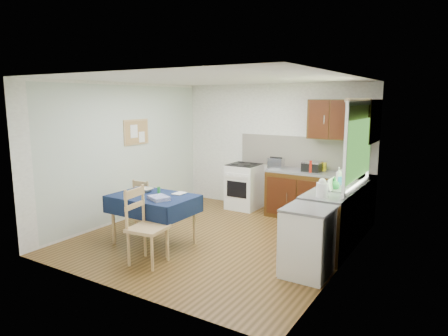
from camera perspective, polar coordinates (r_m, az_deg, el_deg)
The scene contains 33 objects.
floor at distance 6.51m, azimuth -1.00°, elevation -9.97°, with size 4.20×4.20×0.00m, color #463112.
ceiling at distance 6.13m, azimuth -1.07°, elevation 12.57°, with size 4.00×4.20×0.02m, color silver.
wall_back at distance 8.03m, azimuth 7.09°, elevation 2.92°, with size 4.00×0.02×2.50m, color silver.
wall_front at distance 4.61m, azimuth -15.30°, elevation -2.51°, with size 4.00×0.02×2.50m, color silver.
wall_left at distance 7.46m, azimuth -14.08°, elevation 2.17°, with size 0.02×4.20×2.50m, color silver.
wall_right at distance 5.40m, azimuth 17.12°, elevation -0.80°, with size 0.02×4.20×2.50m, color silver.
base_cabinets at distance 6.93m, azimuth 14.28°, elevation -5.32°, with size 1.90×2.30×0.86m.
worktop_back at distance 7.43m, azimuth 13.44°, elevation -0.72°, with size 1.90×0.60×0.04m, color #5E5E63.
worktop_right at distance 6.17m, azimuth 15.79°, elevation -2.96°, with size 0.60×1.70×0.04m, color #5E5E63.
worktop_corner at distance 7.26m, azimuth 18.31°, elevation -1.20°, with size 0.60×0.60×0.04m, color #5E5E63.
splashback at distance 7.78m, azimuth 11.40°, elevation 2.20°, with size 2.70×0.02×0.60m, color white.
upper_cabinets at distance 7.19m, azimuth 17.36°, elevation 6.55°, with size 1.20×0.85×0.70m.
stove at distance 8.12m, azimuth 2.88°, elevation -2.61°, with size 0.60×0.61×0.92m.
window at distance 6.03m, azimuth 18.75°, elevation 4.03°, with size 0.04×1.48×1.26m.
fridge at distance 5.19m, azimuth 11.83°, elevation -10.27°, with size 0.58×0.60×0.89m.
corkboard at distance 7.62m, azimuth -12.42°, elevation 5.03°, with size 0.04×0.62×0.47m.
dining_table at distance 6.19m, azimuth -10.08°, elevation -4.82°, with size 1.26×0.85×0.76m.
chair_far at distance 7.11m, azimuth -11.15°, elevation -4.70°, with size 0.39×0.39×0.84m.
chair_near at distance 5.51m, azimuth -11.30°, elevation -7.83°, with size 0.52×0.52×1.04m.
toaster at distance 7.66m, azimuth 7.45°, elevation 0.69°, with size 0.29×0.18×0.22m.
sandwich_press at distance 7.46m, azimuth 12.45°, elevation 0.23°, with size 0.32×0.28×0.19m.
sauce_bottle at distance 7.32m, azimuth 12.27°, elevation 0.20°, with size 0.05×0.05×0.22m, color #B41C0E.
yellow_packet at distance 7.57m, azimuth 13.93°, elevation 0.19°, with size 0.11×0.08×0.15m, color yellow.
dish_rack at distance 6.01m, azimuth 15.23°, elevation -2.86°, with size 0.38×0.29×0.18m.
kettle at distance 5.54m, azimuth 13.84°, elevation -2.88°, with size 0.15×0.15×0.26m.
cup at distance 7.18m, azimuth 16.75°, elevation -0.64°, with size 0.13×0.13×0.11m, color white.
soap_bottle_a at distance 6.43m, azimuth 16.08°, elevation -1.08°, with size 0.10×0.10×0.27m, color white.
soap_bottle_b at distance 6.43m, azimuth 16.17°, elevation -1.40°, with size 0.09×0.09×0.19m, color #217EC2.
soap_bottle_c at distance 6.02m, azimuth 15.52°, elevation -2.15°, with size 0.15×0.15×0.19m, color #268E43.
plate_bowl at distance 6.41m, azimuth -11.18°, elevation -3.10°, with size 0.23×0.23×0.06m, color beige.
book at distance 6.24m, azimuth -6.98°, elevation -3.55°, with size 0.16×0.22×0.02m, color white.
spice_jar at distance 6.26m, azimuth -9.30°, elevation -3.15°, with size 0.05×0.05×0.10m, color #268C37.
tea_towel at distance 5.88m, azimuth -9.31°, elevation -4.24°, with size 0.30×0.24×0.05m, color navy.
Camera 1 is at (3.31, -5.16, 2.21)m, focal length 32.00 mm.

